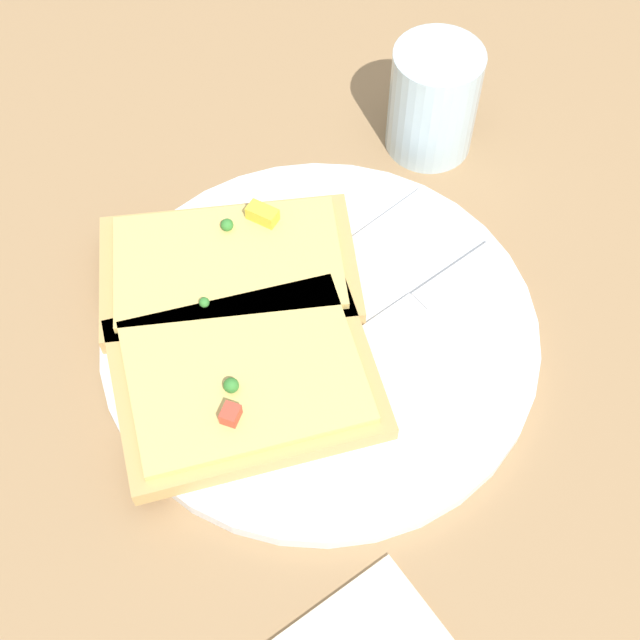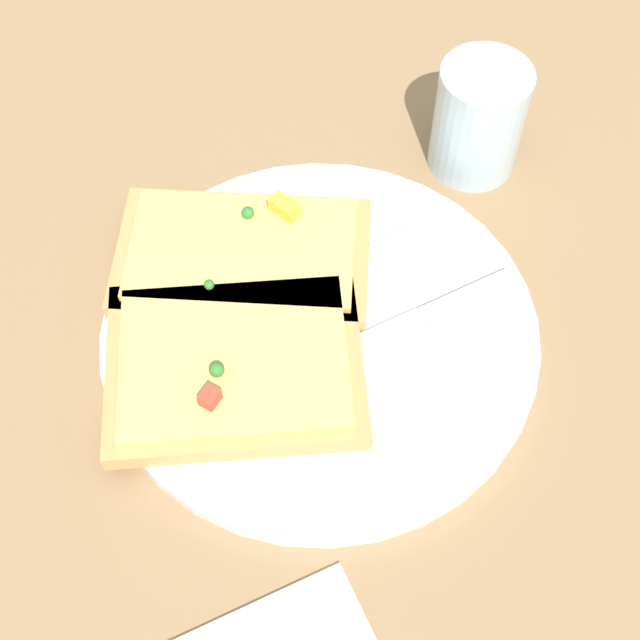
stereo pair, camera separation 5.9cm
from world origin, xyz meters
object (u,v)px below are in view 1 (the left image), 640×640
(plate, at_px, (320,332))
(pizza_slice_corner, at_px, (229,268))
(knife, at_px, (411,310))
(fork, at_px, (296,289))
(drinking_glass, at_px, (433,101))
(pizza_slice_main, at_px, (245,377))

(plate, distance_m, pizza_slice_corner, 0.08)
(knife, relative_size, pizza_slice_corner, 0.94)
(knife, bearing_deg, fork, -50.75)
(plate, distance_m, drinking_glass, 0.21)
(plate, bearing_deg, knife, -23.64)
(knife, bearing_deg, pizza_slice_corner, -51.75)
(plate, bearing_deg, fork, 82.74)
(knife, xyz_separation_m, pizza_slice_corner, (-0.08, 0.10, 0.01))
(plate, height_order, pizza_slice_main, pizza_slice_main)
(pizza_slice_main, bearing_deg, fork, 51.22)
(pizza_slice_corner, bearing_deg, knife, 159.35)
(knife, bearing_deg, plate, -26.22)
(knife, relative_size, drinking_glass, 2.19)
(fork, bearing_deg, pizza_slice_corner, -56.72)
(knife, height_order, drinking_glass, drinking_glass)
(fork, relative_size, drinking_glass, 2.60)
(knife, relative_size, pizza_slice_main, 0.97)
(plate, height_order, pizza_slice_corner, pizza_slice_corner)
(drinking_glass, bearing_deg, pizza_slice_corner, -172.70)
(pizza_slice_corner, bearing_deg, plate, 138.47)
(plate, xyz_separation_m, pizza_slice_corner, (-0.03, 0.07, 0.02))
(fork, height_order, drinking_glass, drinking_glass)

